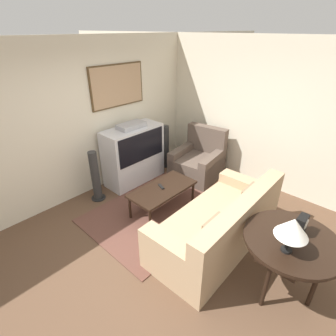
{
  "coord_description": "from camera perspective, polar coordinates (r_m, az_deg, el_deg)",
  "views": [
    {
      "loc": [
        -1.99,
        -1.93,
        2.79
      ],
      "look_at": [
        0.78,
        0.66,
        0.75
      ],
      "focal_mm": 28.0,
      "sensor_mm": 36.0,
      "label": 1
    }
  ],
  "objects": [
    {
      "name": "table_lamp",
      "position": [
        2.87,
        25.52,
        -11.65
      ],
      "size": [
        0.33,
        0.33,
        0.41
      ],
      "color": "black",
      "rests_on": "console_table"
    },
    {
      "name": "wall_right",
      "position": [
        5.21,
        19.97,
        10.59
      ],
      "size": [
        0.06,
        12.0,
        2.7
      ],
      "color": "beige",
      "rests_on": "ground_plane"
    },
    {
      "name": "coffee_table",
      "position": [
        4.36,
        -1.17,
        -4.85
      ],
      "size": [
        1.14,
        0.57,
        0.45
      ],
      "color": "black",
      "rests_on": "ground_plane"
    },
    {
      "name": "speaker_tower_right",
      "position": [
        5.81,
        -0.53,
        4.51
      ],
      "size": [
        0.26,
        0.26,
        0.94
      ],
      "color": "black",
      "rests_on": "ground_plane"
    },
    {
      "name": "wall_back",
      "position": [
        4.75,
        -19.87,
        9.07
      ],
      "size": [
        12.0,
        0.1,
        2.7
      ],
      "color": "beige",
      "rests_on": "ground_plane"
    },
    {
      "name": "remote",
      "position": [
        4.35,
        -1.49,
        -4.05
      ],
      "size": [
        0.1,
        0.17,
        0.02
      ],
      "color": "black",
      "rests_on": "coffee_table"
    },
    {
      "name": "mantel_clock",
      "position": [
        3.26,
        26.97,
        -11.06
      ],
      "size": [
        0.17,
        0.1,
        0.23
      ],
      "color": "black",
      "rests_on": "console_table"
    },
    {
      "name": "armchair",
      "position": [
        5.48,
        6.59,
        1.26
      ],
      "size": [
        1.06,
        0.98,
        1.0
      ],
      "rotation": [
        0.0,
        0.0,
        -1.43
      ],
      "color": "brown",
      "rests_on": "ground_plane"
    },
    {
      "name": "area_rug",
      "position": [
        4.58,
        -1.66,
        -9.08
      ],
      "size": [
        2.39,
        1.71,
        0.01
      ],
      "color": "brown",
      "rests_on": "ground_plane"
    },
    {
      "name": "ground_plane",
      "position": [
        3.93,
        -0.73,
        -16.9
      ],
      "size": [
        12.0,
        12.0,
        0.0
      ],
      "primitive_type": "plane",
      "color": "brown"
    },
    {
      "name": "console_table",
      "position": [
        3.27,
        25.31,
        -14.77
      ],
      "size": [
        1.04,
        1.04,
        0.77
      ],
      "color": "black",
      "rests_on": "ground_plane"
    },
    {
      "name": "tv",
      "position": [
        5.21,
        -7.51,
        2.95
      ],
      "size": [
        1.18,
        0.54,
        1.22
      ],
      "color": "silver",
      "rests_on": "ground_plane"
    },
    {
      "name": "speaker_tower_left",
      "position": [
        4.81,
        -15.49,
        -1.99
      ],
      "size": [
        0.26,
        0.26,
        0.94
      ],
      "color": "black",
      "rests_on": "ground_plane"
    },
    {
      "name": "couch",
      "position": [
        3.85,
        11.06,
        -12.24
      ],
      "size": [
        2.12,
        1.01,
        0.89
      ],
      "rotation": [
        0.0,
        0.0,
        3.17
      ],
      "color": "tan",
      "rests_on": "ground_plane"
    }
  ]
}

